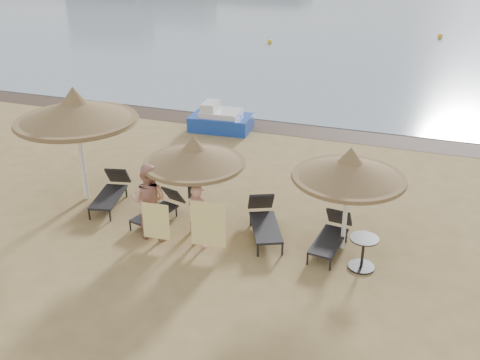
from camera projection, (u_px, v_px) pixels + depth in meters
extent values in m
plane|color=#9E834F|center=(188.00, 258.00, 12.29)|extent=(160.00, 160.00, 0.00)
cube|color=#453325|center=(291.00, 129.00, 20.32)|extent=(200.00, 1.60, 0.01)
cylinder|color=white|center=(82.00, 160.00, 14.54)|extent=(0.13, 0.13, 2.34)
cone|color=olive|center=(75.00, 110.00, 13.94)|extent=(3.23, 3.23, 0.61)
cone|color=olive|center=(74.00, 96.00, 13.78)|extent=(0.78, 0.78, 0.50)
cylinder|color=olive|center=(77.00, 120.00, 14.06)|extent=(3.17, 3.17, 0.11)
cylinder|color=white|center=(196.00, 195.00, 13.17)|extent=(0.10, 0.10, 1.81)
cone|color=olive|center=(194.00, 154.00, 12.71)|extent=(2.50, 2.50, 0.47)
cone|color=olive|center=(193.00, 143.00, 12.59)|extent=(0.60, 0.60, 0.39)
cylinder|color=olive|center=(194.00, 163.00, 12.81)|extent=(2.45, 2.45, 0.09)
cylinder|color=white|center=(345.00, 213.00, 12.30)|extent=(0.11, 0.11, 1.86)
cone|color=olive|center=(350.00, 168.00, 11.82)|extent=(2.58, 2.58, 0.49)
cone|color=olive|center=(351.00, 156.00, 11.70)|extent=(0.62, 0.62, 0.40)
cylinder|color=olive|center=(349.00, 178.00, 11.92)|extent=(2.52, 2.52, 0.09)
cylinder|color=#242425|center=(89.00, 215.00, 13.85)|extent=(0.05, 0.05, 0.28)
cylinder|color=#242425|center=(110.00, 216.00, 13.79)|extent=(0.05, 0.05, 0.28)
cylinder|color=#242425|center=(107.00, 192.00, 15.10)|extent=(0.05, 0.05, 0.28)
cylinder|color=#242425|center=(126.00, 193.00, 15.04)|extent=(0.05, 0.05, 0.28)
cube|color=black|center=(109.00, 197.00, 14.42)|extent=(0.93, 1.59, 0.06)
cube|color=black|center=(118.00, 176.00, 15.10)|extent=(0.69, 0.55, 0.56)
cylinder|color=#242425|center=(130.00, 227.00, 13.35)|extent=(0.04, 0.04, 0.24)
cylinder|color=#242425|center=(145.00, 232.00, 13.10)|extent=(0.04, 0.04, 0.24)
cylinder|color=#242425|center=(162.00, 207.00, 14.27)|extent=(0.04, 0.04, 0.24)
cylinder|color=#242425|center=(176.00, 212.00, 14.03)|extent=(0.04, 0.04, 0.24)
cube|color=black|center=(155.00, 213.00, 13.66)|extent=(0.83, 1.39, 0.05)
cube|color=black|center=(173.00, 195.00, 14.15)|extent=(0.61, 0.48, 0.49)
cylinder|color=#242425|center=(258.00, 251.00, 12.28)|extent=(0.05, 0.05, 0.29)
cylinder|color=#242425|center=(282.00, 250.00, 12.33)|extent=(0.05, 0.05, 0.29)
cylinder|color=#242425|center=(251.00, 221.00, 13.57)|extent=(0.05, 0.05, 0.29)
cylinder|color=#242425|center=(273.00, 220.00, 13.62)|extent=(0.05, 0.05, 0.29)
cube|color=black|center=(266.00, 227.00, 12.92)|extent=(1.22, 1.65, 0.06)
cube|color=black|center=(261.00, 201.00, 13.63)|extent=(0.75, 0.66, 0.58)
cylinder|color=#242425|center=(307.00, 260.00, 11.98)|extent=(0.05, 0.05, 0.26)
cylinder|color=#242425|center=(330.00, 265.00, 11.78)|extent=(0.05, 0.05, 0.26)
cylinder|color=#242425|center=(325.00, 233.00, 13.06)|extent=(0.05, 0.05, 0.26)
cylinder|color=#242425|center=(346.00, 237.00, 12.86)|extent=(0.05, 0.05, 0.26)
cube|color=black|center=(329.00, 241.00, 12.39)|extent=(0.73, 1.47, 0.06)
cube|color=black|center=(339.00, 217.00, 12.97)|extent=(0.62, 0.46, 0.53)
cylinder|color=#242425|center=(361.00, 267.00, 11.93)|extent=(0.59, 0.59, 0.04)
cylinder|color=#242425|center=(363.00, 253.00, 11.78)|extent=(0.06, 0.06, 0.72)
cylinder|color=#242425|center=(364.00, 239.00, 11.62)|extent=(0.63, 0.63, 0.03)
imported|color=tan|center=(148.00, 195.00, 12.73)|extent=(1.06, 0.74, 2.22)
imported|color=tan|center=(198.00, 211.00, 12.37)|extent=(0.99, 0.80, 1.87)
cube|color=yellow|center=(156.00, 221.00, 12.52)|extent=(0.67, 0.07, 0.94)
cube|color=yellow|center=(208.00, 224.00, 12.11)|extent=(0.81, 0.12, 1.14)
cube|color=silver|center=(198.00, 174.00, 13.11)|extent=(0.36, 0.24, 0.43)
cube|color=black|center=(193.00, 193.00, 12.97)|extent=(0.22, 0.08, 0.31)
cube|color=#1A42AD|center=(221.00, 123.00, 20.08)|extent=(2.33, 1.47, 0.56)
cube|color=silver|center=(221.00, 114.00, 19.93)|extent=(1.50, 1.21, 0.26)
cube|color=silver|center=(210.00, 107.00, 19.93)|extent=(0.57, 0.95, 0.36)
sphere|color=yellow|center=(270.00, 42.00, 35.46)|extent=(0.31, 0.31, 0.31)
sphere|color=yellow|center=(440.00, 36.00, 37.15)|extent=(0.36, 0.36, 0.36)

